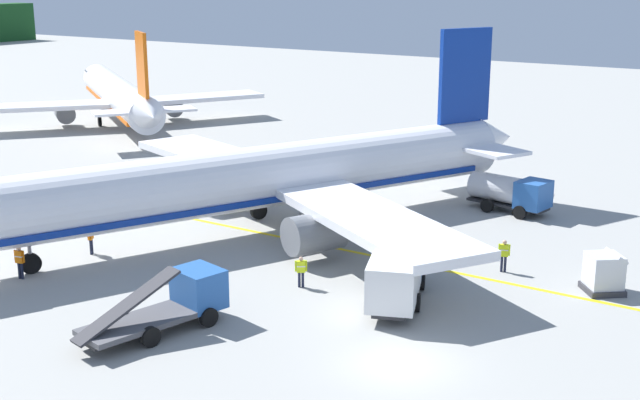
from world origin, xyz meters
name	(u,v)px	position (x,y,z in m)	size (l,w,h in m)	color
airliner_foreground	(265,178)	(11.84, 15.63, 3.39)	(39.29, 33.10, 11.90)	white
airliner_mid_apron	(119,96)	(34.58, 51.91, 2.99)	(27.26, 31.97, 10.51)	white
service_truck_baggage	(176,302)	(-2.04, 10.26, 1.16)	(7.38, 3.65, 2.77)	#2659A5
service_truck_catering	(396,273)	(5.80, 3.22, 1.53)	(6.82, 4.45, 2.73)	#2659A5
service_truck_pushback	(510,192)	(24.38, 4.54, 1.39)	(2.96, 5.71, 2.40)	#2659A5
cargo_container_near	(604,273)	(12.84, -4.79, 1.00)	(2.52, 2.52, 2.12)	#333338
crew_marshaller	(504,253)	(12.90, 0.50, 1.06)	(0.36, 0.60, 1.79)	#191E33
crew_loader_left	(20,260)	(-1.97, 21.29, 1.06)	(0.33, 0.61, 1.78)	#191E33
crew_loader_right	(301,269)	(5.07, 8.29, 0.96)	(0.45, 0.53, 1.64)	#191E33
crew_supervisor	(91,236)	(2.85, 21.28, 1.06)	(0.56, 0.42, 1.78)	#191E33
apron_guide_line	(326,246)	(11.38, 10.87, 0.01)	(0.30, 60.00, 0.01)	yellow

